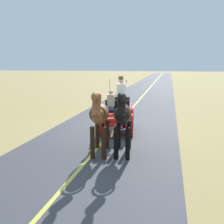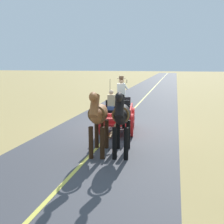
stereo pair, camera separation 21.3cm
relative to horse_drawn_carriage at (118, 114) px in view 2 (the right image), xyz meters
name	(u,v)px [view 2 (the right image)]	position (x,y,z in m)	size (l,w,h in m)	color
ground_plane	(115,129)	(0.25, -0.52, -0.82)	(200.00, 200.00, 0.00)	tan
road_surface	(115,128)	(0.25, -0.52, -0.81)	(5.80, 160.00, 0.01)	#424247
road_centre_stripe	(115,128)	(0.25, -0.52, -0.81)	(0.12, 160.00, 0.00)	#DBCC4C
horse_drawn_carriage	(118,114)	(0.00, 0.00, 0.00)	(1.70, 4.51, 2.50)	red
horse_near_side	(122,116)	(-0.76, 2.96, 0.51)	(0.74, 2.14, 2.21)	black
horse_off_side	(98,116)	(0.00, 3.05, 0.51)	(0.76, 2.15, 2.21)	brown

